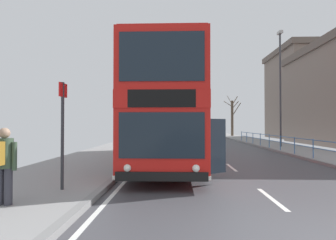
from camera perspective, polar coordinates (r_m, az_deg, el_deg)
The scene contains 7 objects.
double_decker_bus_main at distance 12.68m, azimuth 0.05°, elevation 1.61°, with size 3.28×11.38×4.55m.
pedestrian_railing_far_kerb at distance 18.10m, azimuth 23.83°, elevation -4.12°, with size 0.05×23.26×0.95m.
pedestrian_with_backpack at distance 6.58m, azimuth -31.49°, elevation -7.30°, with size 0.54×0.53×1.60m.
bus_stop_sign_near at distance 7.46m, azimuth -21.37°, elevation -0.71°, with size 0.08×0.44×2.76m.
street_lamp_far_side at distance 22.64m, azimuth 22.63°, elevation 7.70°, with size 0.28×0.60×8.86m.
bare_tree_far_00 at distance 41.51m, azimuth 13.44°, elevation 0.66°, with size 2.51×2.77×6.14m.
background_building_01 at distance 41.01m, azimuth 31.26°, elevation 4.78°, with size 14.50×10.51×11.59m.
Camera 1 is at (-2.31, -4.08, 1.80)m, focal length 28.87 mm.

